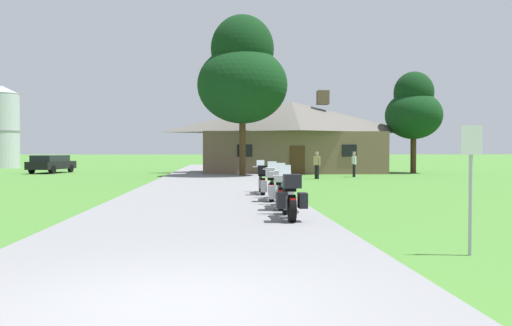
{
  "coord_description": "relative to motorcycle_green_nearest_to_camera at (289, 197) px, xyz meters",
  "views": [
    {
      "loc": [
        0.53,
        -5.49,
        1.72
      ],
      "look_at": [
        2.33,
        20.44,
        1.12
      ],
      "focal_mm": 35.94,
      "sensor_mm": 36.0,
      "label": 1
    }
  ],
  "objects": [
    {
      "name": "bystander_tan_shirt_beside_signpost",
      "position": [
        4.28,
        18.96,
        0.34
      ],
      "size": [
        0.39,
        0.46,
        1.69
      ],
      "rotation": [
        0.0,
        0.0,
        2.19
      ],
      "color": "black",
      "rests_on": "ground"
    },
    {
      "name": "motorcycle_green_nearest_to_camera",
      "position": [
        0.0,
        0.0,
        0.0
      ],
      "size": [
        0.73,
        2.08,
        1.3
      ],
      "rotation": [
        0.0,
        0.0,
        -0.01
      ],
      "color": "black",
      "rests_on": "asphalt_driveway"
    },
    {
      "name": "parked_black_suv_far_left",
      "position": [
        -14.93,
        28.84,
        0.17
      ],
      "size": [
        2.65,
        4.86,
        1.4
      ],
      "rotation": [
        0.0,
        0.0,
        -0.18
      ],
      "color": "black",
      "rests_on": "ground"
    },
    {
      "name": "tree_right_of_lodge",
      "position": [
        13.48,
        26.96,
        4.45
      ],
      "size": [
        4.41,
        4.41,
        7.96
      ],
      "color": "#422D19",
      "rests_on": "ground"
    },
    {
      "name": "ground_plane",
      "position": [
        -2.2,
        13.14,
        -0.61
      ],
      "size": [
        500.0,
        500.0,
        0.0
      ],
      "primitive_type": "plane",
      "color": "#42752D"
    },
    {
      "name": "metal_silo_distant",
      "position": [
        -23.72,
        41.19,
        3.57
      ],
      "size": [
        3.38,
        3.38,
        8.35
      ],
      "color": "#B2B7BC",
      "rests_on": "ground"
    },
    {
      "name": "stone_lodge",
      "position": [
        4.0,
        28.16,
        2.3
      ],
      "size": [
        14.73,
        6.4,
        6.55
      ],
      "color": "brown",
      "rests_on": "ground"
    },
    {
      "name": "asphalt_driveway",
      "position": [
        -2.2,
        11.14,
        -0.58
      ],
      "size": [
        6.4,
        80.0,
        0.06
      ],
      "primitive_type": "cube",
      "color": "slate",
      "rests_on": "ground"
    },
    {
      "name": "tree_by_lodge_front",
      "position": [
        -0.17,
        22.52,
        6.32
      ],
      "size": [
        6.12,
        6.12,
        10.95
      ],
      "color": "#422D19",
      "rests_on": "ground"
    },
    {
      "name": "metal_signpost_roadside",
      "position": [
        2.43,
        -4.22,
        0.74
      ],
      "size": [
        0.36,
        0.06,
        2.14
      ],
      "color": "#9EA0A5",
      "rests_on": "ground"
    },
    {
      "name": "bystander_white_shirt_near_lodge",
      "position": [
        7.19,
        21.1,
        0.34
      ],
      "size": [
        0.23,
        0.55,
        1.69
      ],
      "rotation": [
        0.0,
        0.0,
        1.58
      ],
      "color": "black",
      "rests_on": "ground"
    },
    {
      "name": "motorcycle_yellow_second_in_row",
      "position": [
        0.07,
        2.38,
        0.0
      ],
      "size": [
        0.83,
        2.08,
        1.3
      ],
      "rotation": [
        0.0,
        0.0,
        -0.09
      ],
      "color": "black",
      "rests_on": "asphalt_driveway"
    },
    {
      "name": "motorcycle_black_farthest_in_row",
      "position": [
        -0.06,
        7.53,
        0.01
      ],
      "size": [
        0.66,
        2.08,
        1.3
      ],
      "rotation": [
        0.0,
        0.0,
        -0.02
      ],
      "color": "black",
      "rests_on": "asphalt_driveway"
    },
    {
      "name": "motorcycle_orange_third_in_row",
      "position": [
        0.05,
        4.82,
        0.0
      ],
      "size": [
        0.86,
        2.08,
        1.3
      ],
      "rotation": [
        0.0,
        0.0,
        -0.11
      ],
      "color": "black",
      "rests_on": "asphalt_driveway"
    }
  ]
}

